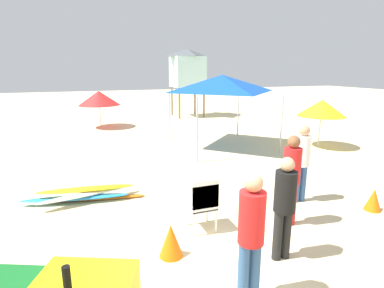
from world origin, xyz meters
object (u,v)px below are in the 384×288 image
(stacked_plastic_chairs, at_px, (203,200))
(lifeguard_near_center, at_px, (291,175))
(lifeguard_near_left, at_px, (284,202))
(lifeguard_far_right, at_px, (251,231))
(lifeguard_near_right, at_px, (302,158))
(beach_umbrella_mid, at_px, (99,98))
(popup_canopy, at_px, (222,83))
(lifeguard_tower, at_px, (187,68))
(traffic_cone_near, at_px, (374,200))
(beach_umbrella_far, at_px, (322,108))
(traffic_cone_far, at_px, (171,240))
(surfboard_pile, at_px, (85,195))

(stacked_plastic_chairs, distance_m, lifeguard_near_center, 1.68)
(lifeguard_near_left, bearing_deg, lifeguard_far_right, -146.44)
(lifeguard_near_left, height_order, lifeguard_near_right, lifeguard_near_right)
(beach_umbrella_mid, bearing_deg, lifeguard_near_center, -77.25)
(lifeguard_far_right, height_order, popup_canopy, popup_canopy)
(lifeguard_tower, bearing_deg, popup_canopy, -99.99)
(lifeguard_tower, bearing_deg, lifeguard_near_right, -98.20)
(lifeguard_near_left, relative_size, lifeguard_near_center, 0.95)
(stacked_plastic_chairs, bearing_deg, traffic_cone_near, -6.72)
(beach_umbrella_far, distance_m, traffic_cone_far, 8.71)
(lifeguard_far_right, xyz_separation_m, beach_umbrella_mid, (-0.91, 13.05, 0.49))
(lifeguard_near_right, relative_size, lifeguard_far_right, 1.01)
(lifeguard_near_left, bearing_deg, traffic_cone_near, 14.79)
(stacked_plastic_chairs, bearing_deg, lifeguard_tower, 71.90)
(beach_umbrella_mid, relative_size, traffic_cone_near, 4.28)
(lifeguard_tower, distance_m, beach_umbrella_mid, 5.94)
(beach_umbrella_far, relative_size, traffic_cone_near, 3.77)
(lifeguard_near_left, bearing_deg, popup_canopy, 72.32)
(popup_canopy, distance_m, beach_umbrella_mid, 6.99)
(stacked_plastic_chairs, xyz_separation_m, traffic_cone_far, (-0.76, -0.54, -0.33))
(lifeguard_tower, relative_size, beach_umbrella_mid, 2.00)
(lifeguard_tower, bearing_deg, stacked_plastic_chairs, -108.10)
(beach_umbrella_far, bearing_deg, lifeguard_tower, 102.83)
(lifeguard_near_left, xyz_separation_m, traffic_cone_far, (-1.59, 0.64, -0.67))
(popup_canopy, relative_size, lifeguard_tower, 0.78)
(lifeguard_tower, bearing_deg, traffic_cone_near, -92.93)
(lifeguard_near_right, distance_m, traffic_cone_far, 3.49)
(lifeguard_near_center, height_order, beach_umbrella_far, beach_umbrella_far)
(lifeguard_near_center, xyz_separation_m, beach_umbrella_mid, (-2.62, 11.58, 0.48))
(lifeguard_far_right, relative_size, traffic_cone_near, 3.62)
(lifeguard_far_right, distance_m, traffic_cone_far, 1.59)
(lifeguard_far_right, height_order, beach_umbrella_far, beach_umbrella_far)
(popup_canopy, xyz_separation_m, lifeguard_tower, (1.36, 7.73, 0.57))
(beach_umbrella_mid, distance_m, traffic_cone_near, 12.64)
(lifeguard_far_right, distance_m, beach_umbrella_far, 8.92)
(beach_umbrella_far, bearing_deg, traffic_cone_far, -146.30)
(popup_canopy, bearing_deg, lifeguard_near_center, -103.21)
(popup_canopy, bearing_deg, surfboard_pile, -144.94)
(surfboard_pile, height_order, lifeguard_far_right, lifeguard_far_right)
(stacked_plastic_chairs, distance_m, beach_umbrella_mid, 11.33)
(lifeguard_near_right, height_order, traffic_cone_far, lifeguard_near_right)
(surfboard_pile, distance_m, beach_umbrella_mid, 9.29)
(lifeguard_near_center, relative_size, beach_umbrella_far, 0.97)
(beach_umbrella_far, bearing_deg, beach_umbrella_mid, 136.74)
(surfboard_pile, relative_size, traffic_cone_far, 4.98)
(lifeguard_near_left, height_order, beach_umbrella_far, beach_umbrella_far)
(lifeguard_near_right, height_order, traffic_cone_near, lifeguard_near_right)
(lifeguard_near_center, relative_size, lifeguard_near_right, 1.01)
(lifeguard_near_center, bearing_deg, lifeguard_tower, 78.60)
(lifeguard_near_left, relative_size, beach_umbrella_mid, 0.81)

